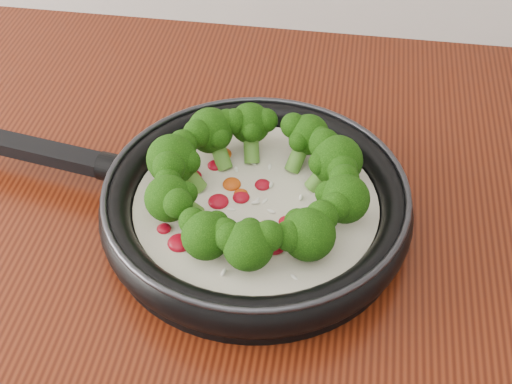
# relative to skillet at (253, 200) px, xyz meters

# --- Properties ---
(skillet) EXTENTS (0.55, 0.39, 0.10)m
(skillet) POSITION_rel_skillet_xyz_m (0.00, 0.00, 0.00)
(skillet) COLOR black
(skillet) RESTS_ON counter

